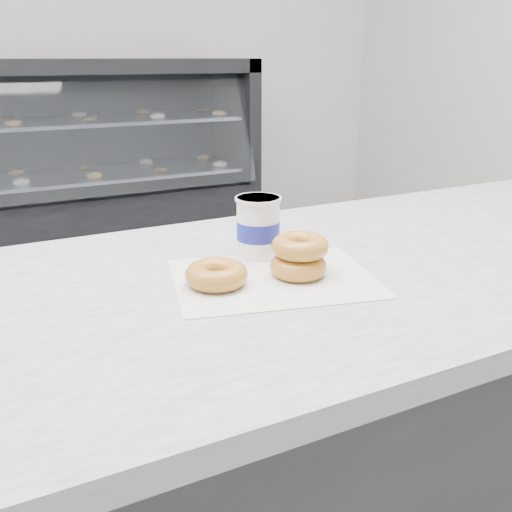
{
  "coord_description": "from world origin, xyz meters",
  "views": [
    {
      "loc": [
        -0.45,
        -1.42,
        1.26
      ],
      "look_at": [
        -0.02,
        -0.58,
        0.93
      ],
      "focal_mm": 40.0,
      "sensor_mm": 36.0,
      "label": 1
    }
  ],
  "objects": [
    {
      "name": "ground",
      "position": [
        0.0,
        0.0,
        0.0
      ],
      "size": [
        5.0,
        5.0,
        0.0
      ],
      "primitive_type": "plane",
      "color": "gray",
      "rests_on": "ground"
    },
    {
      "name": "counter",
      "position": [
        0.0,
        -0.6,
        0.45
      ],
      "size": [
        3.06,
        0.76,
        0.9
      ],
      "color": "#333335",
      "rests_on": "ground"
    },
    {
      "name": "display_case",
      "position": [
        0.0,
        2.12,
        0.49
      ],
      "size": [
        2.4,
        0.74,
        1.25
      ],
      "color": "black",
      "rests_on": "ground"
    },
    {
      "name": "wax_paper",
      "position": [
        -0.01,
        -0.62,
        0.9
      ],
      "size": [
        0.39,
        0.33,
        0.0
      ],
      "primitive_type": "cube",
      "rotation": [
        0.0,
        0.0,
        -0.24
      ],
      "color": "silver",
      "rests_on": "counter"
    },
    {
      "name": "donut_single",
      "position": [
        -0.11,
        -0.6,
        0.92
      ],
      "size": [
        0.11,
        0.11,
        0.04
      ],
      "primitive_type": "torus",
      "rotation": [
        0.0,
        0.0,
        0.01
      ],
      "color": "#C27F35",
      "rests_on": "wax_paper"
    },
    {
      "name": "donut_stack",
      "position": [
        0.04,
        -0.63,
        0.94
      ],
      "size": [
        0.13,
        0.13,
        0.07
      ],
      "color": "#C27F35",
      "rests_on": "wax_paper"
    },
    {
      "name": "coffee_cup",
      "position": [
        0.02,
        -0.5,
        0.96
      ],
      "size": [
        0.1,
        0.1,
        0.12
      ],
      "rotation": [
        0.0,
        0.0,
        0.24
      ],
      "color": "white",
      "rests_on": "counter"
    }
  ]
}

